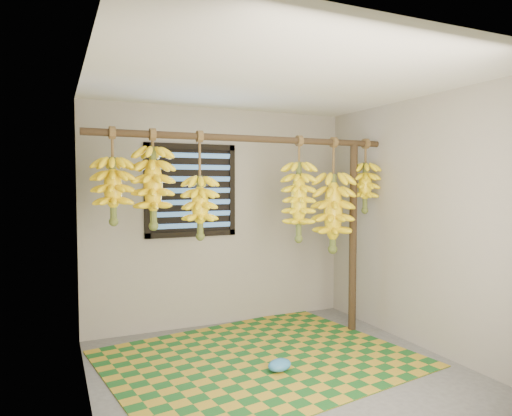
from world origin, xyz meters
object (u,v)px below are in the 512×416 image
banana_bunch_b (153,188)px  banana_bunch_d (299,202)px  banana_bunch_e (333,213)px  support_post (353,238)px  banana_bunch_c (200,207)px  plastic_bag (280,365)px  banana_bunch_a (113,191)px  woven_mat (259,359)px  banana_bunch_f (365,187)px

banana_bunch_b → banana_bunch_d: same height
banana_bunch_b → banana_bunch_e: (1.86, 0.00, -0.27)m
support_post → banana_bunch_c: 1.73m
plastic_bag → banana_bunch_a: bearing=152.2°
woven_mat → banana_bunch_d: 1.55m
support_post → banana_bunch_c: (-1.69, -0.00, 0.36)m
woven_mat → banana_bunch_a: banana_bunch_a is taller
banana_bunch_c → banana_bunch_e: size_ratio=0.83×
banana_bunch_a → banana_bunch_b: size_ratio=0.94×
support_post → banana_bunch_d: size_ratio=1.90×
banana_bunch_f → banana_bunch_c: bearing=-180.0°
banana_bunch_a → banana_bunch_e: bearing=0.0°
banana_bunch_c → banana_bunch_f: same height
woven_mat → banana_bunch_c: bearing=142.7°
banana_bunch_a → banana_bunch_c: 0.77m
plastic_bag → banana_bunch_f: 2.11m
support_post → banana_bunch_f: 0.55m
support_post → banana_bunch_a: size_ratio=2.45×
banana_bunch_a → banana_bunch_e: size_ratio=0.69×
support_post → banana_bunch_b: (-2.11, 0.00, 0.54)m
banana_bunch_c → woven_mat: bearing=-37.3°
woven_mat → banana_bunch_d: size_ratio=2.46×
support_post → banana_bunch_f: (0.15, 0.00, 0.53)m
support_post → banana_bunch_a: 2.50m
woven_mat → banana_bunch_a: size_ratio=3.18×
support_post → banana_bunch_c: bearing=-180.0°
plastic_bag → banana_bunch_d: (0.55, 0.65, 1.34)m
banana_bunch_b → banana_bunch_e: 1.88m
banana_bunch_d → banana_bunch_f: (0.81, 0.00, 0.14)m
banana_bunch_a → banana_bunch_c: same height
banana_bunch_c → banana_bunch_e: 1.44m
banana_bunch_a → woven_mat: bearing=-15.6°
banana_bunch_c → banana_bunch_b: bearing=180.0°
plastic_bag → banana_bunch_a: 2.02m
banana_bunch_c → banana_bunch_f: size_ratio=1.24×
support_post → banana_bunch_e: 0.37m
plastic_bag → banana_bunch_b: size_ratio=0.27×
banana_bunch_e → support_post: bearing=-0.0°
banana_bunch_c → support_post: bearing=0.0°
banana_bunch_e → banana_bunch_f: size_ratio=1.50×
support_post → woven_mat: bearing=-165.0°
banana_bunch_e → banana_bunch_f: 0.48m
banana_bunch_a → banana_bunch_c: bearing=0.0°
plastic_bag → banana_bunch_a: size_ratio=0.28×
banana_bunch_f → woven_mat: bearing=-166.6°
woven_mat → banana_bunch_a: bearing=164.4°
support_post → banana_bunch_d: (-0.66, 0.00, 0.40)m
support_post → woven_mat: support_post is taller
plastic_bag → banana_bunch_b: banana_bunch_b is taller
banana_bunch_a → banana_bunch_c: size_ratio=0.83×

